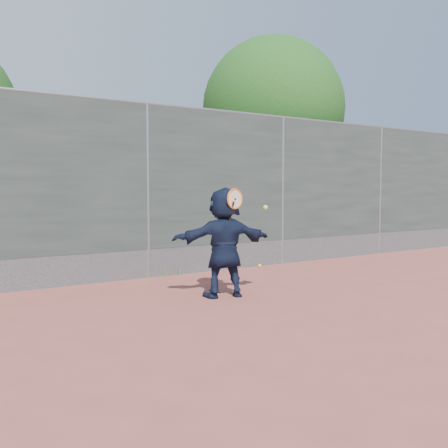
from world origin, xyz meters
TOP-DOWN VIEW (x-y plane):
  - ground at (0.00, 0.00)m, footprint 80.00×80.00m
  - player at (0.26, 1.50)m, footprint 1.52×0.80m
  - ball_ground at (2.31, 3.35)m, footprint 0.07×0.07m
  - fence at (-0.00, 3.50)m, footprint 20.00×0.06m
  - swing_action at (0.36, 1.29)m, footprint 0.66×0.20m
  - tree_right at (4.68, 5.75)m, footprint 3.78×3.60m
  - weed_clump at (0.29, 3.38)m, footprint 0.68×0.07m

SIDE VIEW (x-z plane):
  - ground at x=0.00m, z-range 0.00..0.00m
  - ball_ground at x=2.31m, z-range 0.00..0.07m
  - weed_clump at x=0.29m, z-range -0.02..0.28m
  - player at x=0.26m, z-range 0.00..1.57m
  - swing_action at x=0.36m, z-range 1.12..1.63m
  - fence at x=0.00m, z-range 0.07..3.09m
  - tree_right at x=4.68m, z-range 0.80..6.19m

